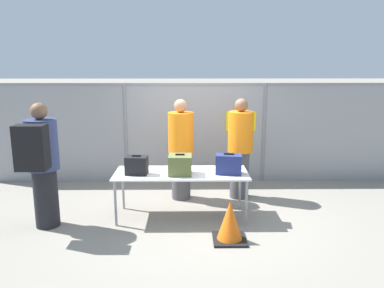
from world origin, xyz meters
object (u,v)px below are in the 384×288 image
(inspection_table, at_px, (181,175))
(traffic_cone, at_px, (230,222))
(utility_trailer, at_px, (258,140))
(suitcase_olive, at_px, (180,165))
(security_worker_far, at_px, (240,147))
(suitcase_black, at_px, (137,165))
(security_worker_near, at_px, (181,148))
(traveler_hooded, at_px, (41,161))
(suitcase_navy, at_px, (229,164))

(inspection_table, xyz_separation_m, traffic_cone, (0.67, -0.84, -0.41))
(utility_trailer, bearing_deg, suitcase_olive, -115.29)
(security_worker_far, height_order, utility_trailer, security_worker_far)
(suitcase_olive, bearing_deg, security_worker_far, 42.90)
(suitcase_black, xyz_separation_m, traffic_cone, (1.35, -0.75, -0.60))
(inspection_table, xyz_separation_m, security_worker_near, (-0.02, 0.84, 0.24))
(security_worker_near, height_order, utility_trailer, security_worker_near)
(traveler_hooded, bearing_deg, security_worker_near, 43.34)
(suitcase_navy, distance_m, utility_trailer, 4.35)
(suitcase_olive, height_order, traveler_hooded, traveler_hooded)
(inspection_table, height_order, utility_trailer, inspection_table)
(suitcase_olive, xyz_separation_m, traffic_cone, (0.69, -0.74, -0.61))
(suitcase_black, xyz_separation_m, security_worker_far, (1.71, 0.97, 0.06))
(suitcase_olive, height_order, security_worker_far, security_worker_far)
(suitcase_olive, distance_m, suitcase_navy, 0.74)
(suitcase_navy, distance_m, traffic_cone, 0.98)
(inspection_table, height_order, traveler_hooded, traveler_hooded)
(suitcase_olive, bearing_deg, suitcase_black, 179.26)
(suitcase_navy, relative_size, utility_trailer, 0.11)
(inspection_table, relative_size, suitcase_navy, 4.89)
(suitcase_olive, relative_size, security_worker_near, 0.20)
(suitcase_black, distance_m, utility_trailer, 4.94)
(security_worker_near, height_order, security_worker_far, security_worker_far)
(security_worker_far, xyz_separation_m, traffic_cone, (-0.36, -1.72, -0.66))
(inspection_table, distance_m, suitcase_olive, 0.22)
(suitcase_olive, height_order, security_worker_near, security_worker_near)
(suitcase_black, relative_size, traveler_hooded, 0.19)
(suitcase_black, height_order, security_worker_far, security_worker_far)
(suitcase_navy, relative_size, security_worker_far, 0.24)
(suitcase_olive, height_order, utility_trailer, suitcase_olive)
(inspection_table, bearing_deg, suitcase_black, -172.68)
(suitcase_olive, height_order, traffic_cone, suitcase_olive)
(suitcase_olive, relative_size, suitcase_navy, 0.84)
(suitcase_black, relative_size, security_worker_far, 0.19)
(security_worker_far, distance_m, traffic_cone, 1.88)
(security_worker_near, relative_size, security_worker_far, 1.00)
(inspection_table, bearing_deg, traveler_hooded, -168.98)
(security_worker_far, bearing_deg, suitcase_navy, 68.22)
(suitcase_navy, bearing_deg, inspection_table, 174.15)
(suitcase_black, bearing_deg, traffic_cone, -29.12)
(suitcase_olive, bearing_deg, suitcase_navy, 1.59)
(inspection_table, height_order, security_worker_far, security_worker_far)
(security_worker_near, bearing_deg, suitcase_navy, 140.61)
(suitcase_olive, bearing_deg, traffic_cone, -47.21)
(suitcase_olive, xyz_separation_m, utility_trailer, (1.97, 4.17, -0.46))
(security_worker_far, height_order, traffic_cone, security_worker_far)
(utility_trailer, bearing_deg, inspection_table, -115.64)
(suitcase_olive, relative_size, traveler_hooded, 0.19)
(traveler_hooded, bearing_deg, inspection_table, 22.48)
(suitcase_navy, height_order, security_worker_near, security_worker_near)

